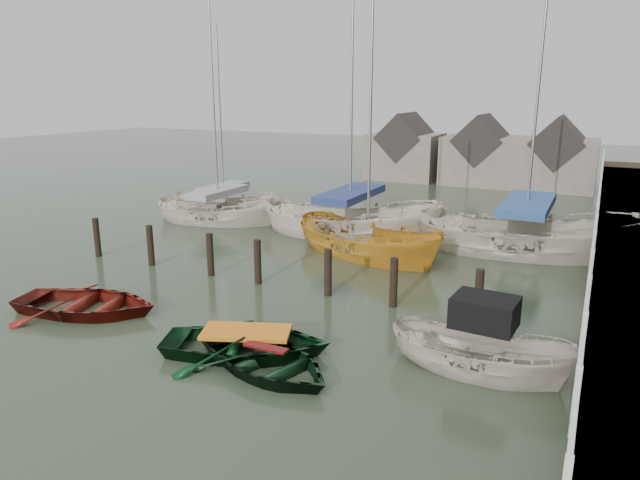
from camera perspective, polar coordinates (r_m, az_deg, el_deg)
The scene contains 12 objects.
ground at distance 14.91m, azimuth -8.48°, elevation -8.36°, with size 120.00×120.00×0.00m, color #2C3622.
mooring_pilings at distance 17.66m, azimuth -6.00°, elevation -2.84°, with size 13.72×0.22×1.80m.
far_sheds at distance 38.07m, azimuth 15.56°, elevation 8.25°, with size 14.00×4.08×4.39m.
rowboat_red at distance 16.71m, azimuth -22.22°, elevation -6.75°, with size 2.81×3.93×0.81m, color #62150E.
rowboat_green at distance 13.33m, azimuth -7.31°, elevation -11.22°, with size 2.72×3.81×0.79m, color black.
rowboat_dkgreen at distance 12.59m, azimuth -5.39°, elevation -12.81°, with size 2.51×3.52×0.73m, color black.
motorboat at distance 12.88m, azimuth 15.61°, elevation -12.10°, with size 4.07×1.77×2.38m.
sailboat_a at distance 26.31m, azimuth -10.08°, elevation 1.90°, with size 6.28×3.43×10.64m.
sailboat_b at distance 23.64m, azimuth 3.01°, elevation 0.65°, with size 7.87×3.85×12.20m.
sailboat_c at distance 20.84m, azimuth 4.76°, elevation -1.46°, with size 7.00×4.69×10.13m.
sailboat_d at distance 22.31m, azimuth 19.65°, elevation -1.07°, with size 8.28×3.89×11.83m.
sailboat_e at distance 28.06m, azimuth -9.55°, elevation 2.73°, with size 5.67×2.76×9.71m.
Camera 1 is at (7.96, -11.18, 5.81)m, focal length 32.00 mm.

